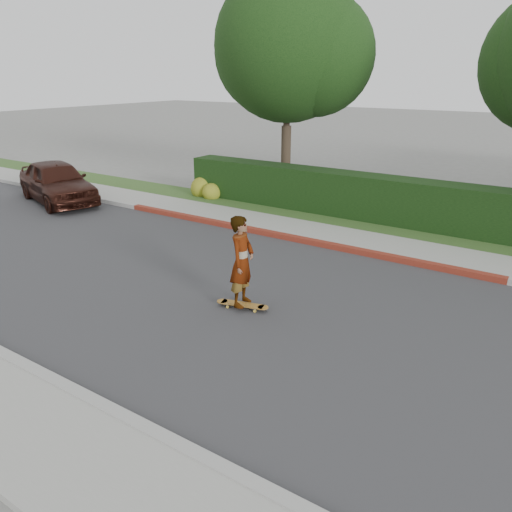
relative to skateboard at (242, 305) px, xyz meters
The scene contains 13 objects.
ground 3.33m from the skateboard, ahead, with size 120.00×120.00×0.00m, color slate.
road 3.33m from the skateboard, ahead, with size 60.00×8.00×0.01m, color #2D2D30.
curb_near 5.04m from the skateboard, 48.93° to the right, with size 60.00×0.20×0.15m, color #9E9E99.
curb_far 5.51m from the skateboard, 53.02° to the left, with size 60.00×0.20×0.15m, color #9E9E99.
curb_red_section 4.71m from the skateboard, 110.99° to the left, with size 12.00×0.21×0.15m, color maroon.
sidewalk_far 6.25m from the skateboard, 57.99° to the left, with size 60.00×1.60×0.12m, color gray.
planting_strip 7.65m from the skateboard, 64.35° to the left, with size 60.00×1.60×0.10m, color #2D4C1E.
hedge 7.53m from the skateboard, 87.61° to the left, with size 15.00×1.00×1.50m, color black.
flowering_shrub 9.71m from the skateboard, 133.58° to the left, with size 1.40×1.00×0.90m.
tree_left 11.19m from the skateboard, 115.06° to the left, with size 5.99×5.21×8.00m.
skateboard is the anchor object (origin of this frame).
skateboarder 0.94m from the skateboard, behind, with size 0.68×0.44×1.86m, color white.
car_maroon 11.42m from the skateboard, 161.91° to the left, with size 1.81×4.51×1.54m, color #341710.
Camera 1 is at (2.02, -7.79, 4.54)m, focal length 35.00 mm.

